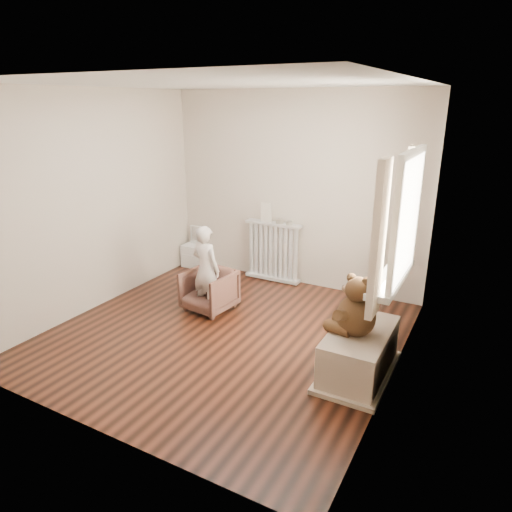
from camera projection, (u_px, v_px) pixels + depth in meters
The scene contains 20 objects.
floor at pixel (225, 334), 5.05m from camera, with size 3.60×3.60×0.01m, color black.
ceiling at pixel (219, 83), 4.21m from camera, with size 3.60×3.60×0.01m, color white.
back_wall at pixel (294, 191), 6.12m from camera, with size 3.60×0.02×2.60m, color beige.
front_wall at pixel (81, 277), 3.13m from camera, with size 3.60×0.02×2.60m, color beige.
left_wall at pixel (95, 202), 5.44m from camera, with size 0.02×3.60×2.60m, color beige.
right_wall at pixel (404, 245), 3.81m from camera, with size 0.02×3.60×2.60m, color beige.
window at pixel (408, 219), 4.03m from camera, with size 0.03×0.90×1.10m, color white.
window_sill at pixel (391, 278), 4.26m from camera, with size 0.22×1.10×0.06m, color silver.
curtain_left at pixel (378, 241), 3.63m from camera, with size 0.06×0.26×1.30m, color beige.
curtain_right at pixel (407, 212), 4.58m from camera, with size 0.06×0.26×1.30m, color beige.
radiator at pixel (273, 254), 6.43m from camera, with size 0.81×0.15×0.85m, color silver.
paper_doll at pixel (266, 212), 6.28m from camera, with size 0.16×0.01×0.27m, color beige.
tin_a at pixel (280, 221), 6.22m from camera, with size 0.11×0.11×0.06m, color #A59E8C.
tin_b at pixel (289, 223), 6.16m from camera, with size 0.09×0.09×0.05m, color #A59E8C.
toy_vanity at pixel (196, 249), 7.03m from camera, with size 0.40×0.29×0.63m, color silver.
armchair at pixel (209, 290), 5.55m from camera, with size 0.54×0.56×0.51m, color #523128.
child at pixel (206, 269), 5.42m from camera, with size 0.39×0.25×1.06m, color silver.
toy_bench at pixel (359, 355), 4.24m from camera, with size 0.51×0.96×0.45m, color #C5B397.
teddy_bear at pixel (356, 312), 4.03m from camera, with size 0.46×0.35×0.56m, color #352011, non-canonical shape.
plush_cat at pixel (400, 254), 4.54m from camera, with size 0.14×0.22×0.19m, color gray, non-canonical shape.
Camera 1 is at (2.45, -3.79, 2.44)m, focal length 32.00 mm.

